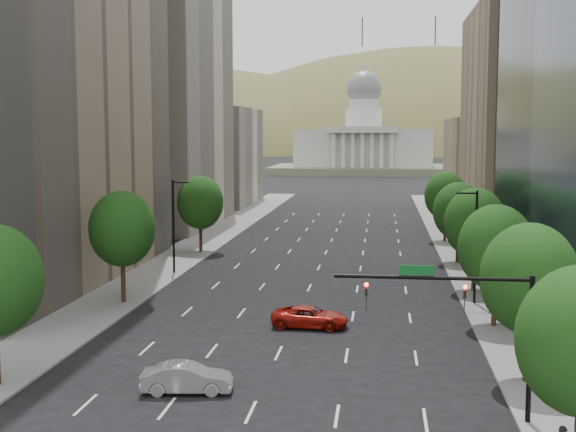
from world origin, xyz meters
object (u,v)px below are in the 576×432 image
at_px(capitol, 363,148).
at_px(car_silver, 187,378).
at_px(traffic_signal, 476,314).
at_px(car_red_far, 310,317).

height_order(capitol, car_silver, capitol).
bearing_deg(traffic_signal, car_silver, 170.63).
relative_size(capitol, car_silver, 12.69).
height_order(car_silver, car_red_far, car_silver).
xyz_separation_m(car_silver, car_red_far, (5.09, 14.11, -0.04)).
xyz_separation_m(capitol, car_red_far, (1.32, -203.24, -7.84)).
bearing_deg(car_silver, car_red_far, -27.13).
height_order(traffic_signal, capitol, capitol).
bearing_deg(capitol, car_red_far, -89.63).
bearing_deg(car_red_far, capitol, 3.05).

